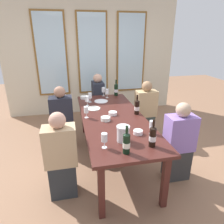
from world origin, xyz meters
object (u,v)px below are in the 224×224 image
object	(u,v)px
wine_glass_1	(86,110)
wine_glass_2	(103,90)
seated_person_0	(61,158)
tasting_bowl_2	(113,113)
wine_glass_0	(90,96)
seated_person_4	(98,100)
wine_bottle_0	(153,136)
tasting_bowl_1	(138,132)
wine_bottle_1	(126,143)
wine_glass_6	(104,138)
wine_bottle_2	(116,90)
white_plate_0	(93,108)
wine_glass_5	(152,125)
seated_person_1	(179,144)
wine_glass_3	(87,99)
metal_pitcher	(123,134)
tasting_bowl_3	(106,119)
wine_bottle_3	(137,107)
dining_table	(113,121)
wine_glass_4	(107,92)
white_plate_1	(101,101)
seated_person_3	(145,111)
tasting_bowl_0	(84,97)
seated_person_2	(62,120)

from	to	relation	value
wine_glass_1	wine_glass_2	distance (m)	1.14
seated_person_0	tasting_bowl_2	bearing A→B (deg)	41.37
wine_glass_0	seated_person_4	size ratio (longest dim) A/B	0.16
wine_bottle_0	tasting_bowl_1	world-z (taller)	wine_bottle_0
wine_bottle_1	wine_glass_6	bearing A→B (deg)	143.46
wine_bottle_2	wine_glass_0	bearing A→B (deg)	-150.55
white_plate_0	wine_glass_5	size ratio (longest dim) A/B	1.31
wine_glass_1	seated_person_1	world-z (taller)	seated_person_1
wine_glass_3	seated_person_4	world-z (taller)	seated_person_4
white_plate_0	wine_glass_0	size ratio (longest dim) A/B	1.31
wine_glass_3	white_plate_0	bearing A→B (deg)	-64.84
wine_glass_5	seated_person_4	bearing A→B (deg)	99.27
metal_pitcher	tasting_bowl_3	distance (m)	0.64
white_plate_0	wine_bottle_3	distance (m)	0.74
dining_table	wine_glass_4	size ratio (longest dim) A/B	13.39
tasting_bowl_3	wine_glass_5	distance (m)	0.72
tasting_bowl_1	seated_person_0	xyz separation A→B (m)	(-0.95, -0.00, -0.24)
tasting_bowl_2	white_plate_1	bearing A→B (deg)	95.64
tasting_bowl_2	white_plate_0	bearing A→B (deg)	127.57
wine_bottle_1	seated_person_1	size ratio (longest dim) A/B	0.28
dining_table	wine_bottle_3	size ratio (longest dim) A/B	7.58
tasting_bowl_3	wine_glass_1	size ratio (longest dim) A/B	0.80
tasting_bowl_1	wine_glass_4	world-z (taller)	wine_glass_4
white_plate_1	tasting_bowl_2	size ratio (longest dim) A/B	1.94
wine_glass_1	wine_glass_3	world-z (taller)	same
wine_bottle_1	seated_person_1	distance (m)	0.99
tasting_bowl_3	wine_glass_0	xyz separation A→B (m)	(-0.12, 0.88, 0.09)
white_plate_1	wine_bottle_1	bearing A→B (deg)	-90.82
wine_bottle_0	wine_glass_6	xyz separation A→B (m)	(-0.52, 0.08, -0.01)
wine_bottle_0	seated_person_0	xyz separation A→B (m)	(-1.01, 0.31, -0.34)
wine_bottle_2	wine_glass_0	world-z (taller)	wine_bottle_2
wine_glass_2	seated_person_3	size ratio (longest dim) A/B	0.16
wine_glass_6	seated_person_1	distance (m)	1.13
dining_table	white_plate_1	distance (m)	0.77
wine_glass_1	seated_person_1	bearing A→B (deg)	-29.74
tasting_bowl_0	tasting_bowl_1	size ratio (longest dim) A/B	1.16
seated_person_3	seated_person_2	bearing A→B (deg)	-177.91
wine_glass_5	seated_person_0	xyz separation A→B (m)	(-1.12, 0.03, -0.34)
wine_glass_2	seated_person_4	size ratio (longest dim) A/B	0.16
wine_bottle_1	tasting_bowl_1	distance (m)	0.47
dining_table	wine_glass_6	bearing A→B (deg)	-108.72
wine_glass_3	seated_person_4	bearing A→B (deg)	70.68
wine_bottle_1	wine_glass_3	xyz separation A→B (m)	(-0.25, 1.58, 0.00)
white_plate_1	tasting_bowl_2	distance (m)	0.69
tasting_bowl_3	seated_person_4	distance (m)	1.65
wine_glass_6	wine_bottle_1	bearing A→B (deg)	-36.54
seated_person_3	dining_table	bearing A→B (deg)	-140.97
white_plate_1	wine_bottle_2	world-z (taller)	wine_bottle_2
white_plate_1	tasting_bowl_2	xyz separation A→B (m)	(0.07, -0.69, 0.02)
seated_person_3	wine_glass_5	bearing A→B (deg)	-108.35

